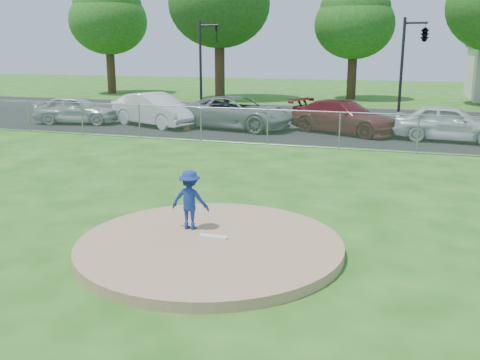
# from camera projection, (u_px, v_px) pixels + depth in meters

# --- Properties ---
(ground) EXTENTS (120.00, 120.00, 0.00)m
(ground) POSITION_uv_depth(u_px,v_px,m) (305.00, 157.00, 20.13)
(ground) COLOR #1F5613
(ground) RESTS_ON ground
(pitchers_mound) EXTENTS (5.40, 5.40, 0.20)m
(pitchers_mound) POSITION_uv_depth(u_px,v_px,m) (210.00, 245.00, 10.87)
(pitchers_mound) COLOR #A07957
(pitchers_mound) RESTS_ON ground
(pitching_rubber) EXTENTS (0.60, 0.15, 0.04)m
(pitching_rubber) POSITION_uv_depth(u_px,v_px,m) (213.00, 237.00, 11.02)
(pitching_rubber) COLOR white
(pitching_rubber) RESTS_ON pitchers_mound
(chain_link_fence) EXTENTS (40.00, 0.06, 1.50)m
(chain_link_fence) POSITION_uv_depth(u_px,v_px,m) (315.00, 130.00, 21.79)
(chain_link_fence) COLOR gray
(chain_link_fence) RESTS_ON ground
(parking_lot) EXTENTS (50.00, 8.00, 0.01)m
(parking_lot) POSITION_uv_depth(u_px,v_px,m) (331.00, 132.00, 26.13)
(parking_lot) COLOR black
(parking_lot) RESTS_ON ground
(street) EXTENTS (60.00, 7.00, 0.01)m
(street) POSITION_uv_depth(u_px,v_px,m) (349.00, 114.00, 33.06)
(street) COLOR black
(street) RESTS_ON ground
(tree_far_left) EXTENTS (6.72, 6.72, 10.74)m
(tree_far_left) POSITION_uv_depth(u_px,v_px,m) (108.00, 11.00, 46.20)
(tree_far_left) COLOR #392614
(tree_far_left) RESTS_ON ground
(tree_center) EXTENTS (6.16, 6.16, 9.84)m
(tree_center) POSITION_uv_depth(u_px,v_px,m) (355.00, 14.00, 41.03)
(tree_center) COLOR #352213
(tree_center) RESTS_ON ground
(traffic_signal_left) EXTENTS (1.28, 0.20, 5.60)m
(traffic_signal_left) POSITION_uv_depth(u_px,v_px,m) (204.00, 58.00, 33.00)
(traffic_signal_left) COLOR black
(traffic_signal_left) RESTS_ON ground
(traffic_signal_center) EXTENTS (1.42, 2.48, 5.60)m
(traffic_signal_center) POSITION_uv_depth(u_px,v_px,m) (422.00, 36.00, 28.92)
(traffic_signal_center) COLOR black
(traffic_signal_center) RESTS_ON ground
(pitcher) EXTENTS (0.85, 0.52, 1.29)m
(pitcher) POSITION_uv_depth(u_px,v_px,m) (190.00, 200.00, 11.44)
(pitcher) COLOR navy
(pitcher) RESTS_ON pitchers_mound
(traffic_cone) EXTENTS (0.31, 0.31, 0.61)m
(traffic_cone) POSITION_uv_depth(u_px,v_px,m) (187.00, 124.00, 26.59)
(traffic_cone) COLOR #D7500B
(traffic_cone) RESTS_ON parking_lot
(parked_car_silver) EXTENTS (4.70, 2.61, 1.51)m
(parked_car_silver) POSITION_uv_depth(u_px,v_px,m) (76.00, 110.00, 28.67)
(parked_car_silver) COLOR #B5B5BA
(parked_car_silver) RESTS_ON parking_lot
(parked_car_white) EXTENTS (5.42, 3.60, 1.69)m
(parked_car_white) POSITION_uv_depth(u_px,v_px,m) (155.00, 110.00, 27.80)
(parked_car_white) COLOR silver
(parked_car_white) RESTS_ON parking_lot
(parked_car_gray) EXTENTS (6.17, 3.54, 1.62)m
(parked_car_gray) POSITION_uv_depth(u_px,v_px,m) (236.00, 113.00, 26.87)
(parked_car_gray) COLOR gray
(parked_car_gray) RESTS_ON parking_lot
(parked_car_darkred) EXTENTS (5.78, 4.10, 1.55)m
(parked_car_darkred) POSITION_uv_depth(u_px,v_px,m) (344.00, 117.00, 25.48)
(parked_car_darkred) COLOR maroon
(parked_car_darkred) RESTS_ON parking_lot
(parked_car_pearl) EXTENTS (4.83, 2.35, 1.59)m
(parked_car_pearl) POSITION_uv_depth(u_px,v_px,m) (450.00, 123.00, 23.30)
(parked_car_pearl) COLOR silver
(parked_car_pearl) RESTS_ON parking_lot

